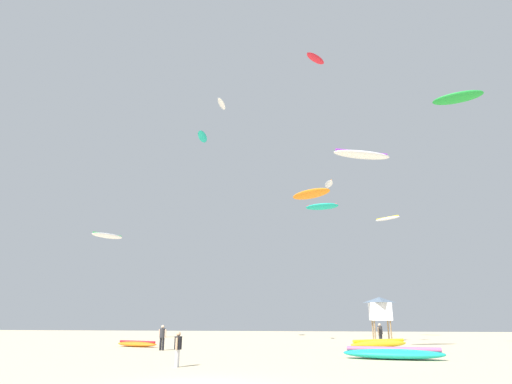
{
  "coord_description": "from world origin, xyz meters",
  "views": [
    {
      "loc": [
        3.81,
        -14.37,
        2.14
      ],
      "look_at": [
        0.0,
        14.3,
        10.81
      ],
      "focal_mm": 29.54,
      "sensor_mm": 36.0,
      "label": 1
    }
  ],
  "objects_px": {
    "kite_aloft_0": "(458,98)",
    "kite_aloft_1": "(311,194)",
    "person_foreground": "(178,346)",
    "kite_aloft_3": "(322,206)",
    "kite_aloft_7": "(315,58)",
    "kite_aloft_8": "(362,155)",
    "person_left": "(162,335)",
    "person_midground": "(380,332)",
    "lifeguard_tower": "(380,308)",
    "kite_aloft_6": "(202,137)",
    "kite_aloft_9": "(387,219)",
    "kite_aloft_5": "(107,236)",
    "kite_grounded_mid": "(393,353)",
    "kite_grounded_far": "(137,344)",
    "kite_aloft_2": "(222,104)",
    "kite_aloft_4": "(329,184)",
    "kite_grounded_near": "(379,344)"
  },
  "relations": [
    {
      "from": "kite_aloft_8",
      "to": "person_left",
      "type": "bearing_deg",
      "value": 176.93
    },
    {
      "from": "kite_aloft_4",
      "to": "kite_aloft_5",
      "type": "bearing_deg",
      "value": -159.22
    },
    {
      "from": "kite_aloft_6",
      "to": "kite_aloft_9",
      "type": "xyz_separation_m",
      "value": [
        20.55,
        8.46,
        -7.98
      ]
    },
    {
      "from": "kite_grounded_far",
      "to": "kite_aloft_8",
      "type": "bearing_deg",
      "value": -13.13
    },
    {
      "from": "person_midground",
      "to": "kite_aloft_4",
      "type": "height_order",
      "value": "kite_aloft_4"
    },
    {
      "from": "lifeguard_tower",
      "to": "kite_aloft_5",
      "type": "distance_m",
      "value": 29.31
    },
    {
      "from": "person_left",
      "to": "kite_aloft_8",
      "type": "xyz_separation_m",
      "value": [
        14.37,
        -0.77,
        12.43
      ]
    },
    {
      "from": "kite_grounded_far",
      "to": "kite_aloft_7",
      "type": "bearing_deg",
      "value": -12.69
    },
    {
      "from": "person_left",
      "to": "kite_aloft_3",
      "type": "height_order",
      "value": "kite_aloft_3"
    },
    {
      "from": "lifeguard_tower",
      "to": "kite_aloft_1",
      "type": "distance_m",
      "value": 17.65
    },
    {
      "from": "kite_grounded_mid",
      "to": "kite_aloft_8",
      "type": "bearing_deg",
      "value": 94.52
    },
    {
      "from": "kite_aloft_0",
      "to": "kite_aloft_3",
      "type": "height_order",
      "value": "kite_aloft_0"
    },
    {
      "from": "kite_aloft_7",
      "to": "person_foreground",
      "type": "bearing_deg",
      "value": -125.79
    },
    {
      "from": "kite_aloft_9",
      "to": "lifeguard_tower",
      "type": "bearing_deg",
      "value": -113.9
    },
    {
      "from": "person_left",
      "to": "kite_aloft_8",
      "type": "distance_m",
      "value": 19.02
    },
    {
      "from": "kite_aloft_1",
      "to": "kite_aloft_3",
      "type": "distance_m",
      "value": 17.59
    },
    {
      "from": "kite_aloft_3",
      "to": "kite_aloft_9",
      "type": "relative_size",
      "value": 1.28
    },
    {
      "from": "kite_aloft_8",
      "to": "kite_aloft_9",
      "type": "height_order",
      "value": "kite_aloft_8"
    },
    {
      "from": "kite_aloft_0",
      "to": "kite_aloft_1",
      "type": "xyz_separation_m",
      "value": [
        -11.48,
        -0.69,
        -7.48
      ]
    },
    {
      "from": "kite_aloft_4",
      "to": "kite_grounded_far",
      "type": "bearing_deg",
      "value": -131.49
    },
    {
      "from": "person_midground",
      "to": "kite_aloft_8",
      "type": "height_order",
      "value": "kite_aloft_8"
    },
    {
      "from": "kite_aloft_1",
      "to": "kite_aloft_5",
      "type": "distance_m",
      "value": 24.99
    },
    {
      "from": "kite_aloft_1",
      "to": "kite_aloft_5",
      "type": "xyz_separation_m",
      "value": [
        -21.83,
        12.16,
        -0.29
      ]
    },
    {
      "from": "kite_grounded_near",
      "to": "kite_aloft_9",
      "type": "bearing_deg",
      "value": 74.94
    },
    {
      "from": "person_foreground",
      "to": "person_midground",
      "type": "relative_size",
      "value": 0.9
    },
    {
      "from": "person_foreground",
      "to": "kite_aloft_0",
      "type": "xyz_separation_m",
      "value": [
        17.83,
        10.82,
        17.49
      ]
    },
    {
      "from": "kite_aloft_5",
      "to": "person_left",
      "type": "bearing_deg",
      "value": -47.91
    },
    {
      "from": "kite_grounded_far",
      "to": "lifeguard_tower",
      "type": "height_order",
      "value": "lifeguard_tower"
    },
    {
      "from": "person_foreground",
      "to": "kite_grounded_far",
      "type": "height_order",
      "value": "person_foreground"
    },
    {
      "from": "person_left",
      "to": "kite_aloft_2",
      "type": "relative_size",
      "value": 0.76
    },
    {
      "from": "kite_grounded_far",
      "to": "person_foreground",
      "type": "bearing_deg",
      "value": -60.58
    },
    {
      "from": "person_left",
      "to": "kite_aloft_9",
      "type": "xyz_separation_m",
      "value": [
        19.55,
        20.43,
        12.44
      ]
    },
    {
      "from": "kite_aloft_2",
      "to": "kite_aloft_5",
      "type": "relative_size",
      "value": 0.62
    },
    {
      "from": "person_midground",
      "to": "kite_aloft_6",
      "type": "xyz_separation_m",
      "value": [
        -16.89,
        4.01,
        20.39
      ]
    },
    {
      "from": "lifeguard_tower",
      "to": "kite_aloft_7",
      "type": "distance_m",
      "value": 24.78
    },
    {
      "from": "kite_aloft_0",
      "to": "kite_aloft_5",
      "type": "xyz_separation_m",
      "value": [
        -33.31,
        11.47,
        -7.77
      ]
    },
    {
      "from": "kite_aloft_1",
      "to": "kite_aloft_8",
      "type": "relative_size",
      "value": 0.71
    },
    {
      "from": "kite_grounded_mid",
      "to": "kite_aloft_2",
      "type": "bearing_deg",
      "value": 144.9
    },
    {
      "from": "kite_grounded_far",
      "to": "kite_aloft_7",
      "type": "relative_size",
      "value": 1.99
    },
    {
      "from": "kite_grounded_mid",
      "to": "kite_grounded_far",
      "type": "relative_size",
      "value": 1.41
    },
    {
      "from": "person_left",
      "to": "kite_aloft_5",
      "type": "height_order",
      "value": "kite_aloft_5"
    },
    {
      "from": "kite_aloft_3",
      "to": "kite_aloft_6",
      "type": "bearing_deg",
      "value": -156.95
    },
    {
      "from": "kite_aloft_0",
      "to": "person_midground",
      "type": "bearing_deg",
      "value": 131.56
    },
    {
      "from": "person_left",
      "to": "kite_aloft_1",
      "type": "bearing_deg",
      "value": 95.43
    },
    {
      "from": "kite_aloft_1",
      "to": "kite_aloft_9",
      "type": "xyz_separation_m",
      "value": [
        8.93,
        20.17,
        2.51
      ]
    },
    {
      "from": "kite_aloft_1",
      "to": "kite_aloft_2",
      "type": "height_order",
      "value": "kite_aloft_2"
    },
    {
      "from": "kite_aloft_5",
      "to": "kite_aloft_3",
      "type": "bearing_deg",
      "value": 12.31
    },
    {
      "from": "kite_aloft_7",
      "to": "kite_aloft_9",
      "type": "relative_size",
      "value": 0.65
    },
    {
      "from": "person_midground",
      "to": "lifeguard_tower",
      "type": "distance_m",
      "value": 7.15
    },
    {
      "from": "kite_aloft_4",
      "to": "kite_aloft_9",
      "type": "xyz_separation_m",
      "value": [
        6.56,
        -1.17,
        -4.95
      ]
    }
  ]
}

